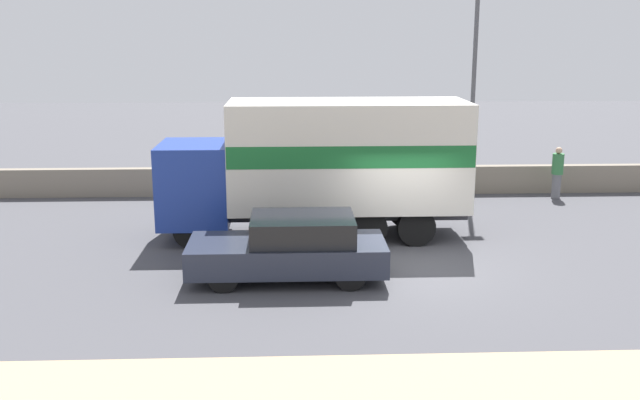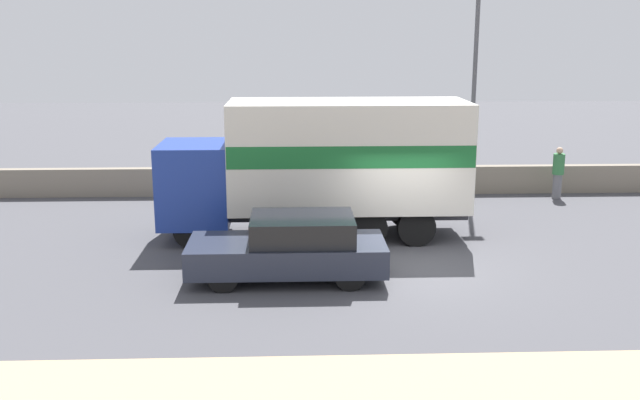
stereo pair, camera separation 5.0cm
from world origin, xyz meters
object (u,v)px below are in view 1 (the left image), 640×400
street_lamp (475,65)px  pedestrian (557,172)px  box_truck (326,161)px  car_hatchback (291,248)px

street_lamp → pedestrian: street_lamp is taller
street_lamp → box_truck: size_ratio=0.95×
street_lamp → car_hatchback: size_ratio=1.75×
pedestrian → street_lamp: bearing=-179.8°
car_hatchback → pedestrian: pedestrian is taller
box_truck → pedestrian: box_truck is taller
pedestrian → box_truck: bearing=-151.8°
box_truck → pedestrian: bearing=-151.8°
car_hatchback → box_truck: bearing=-105.6°
box_truck → pedestrian: 8.97m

